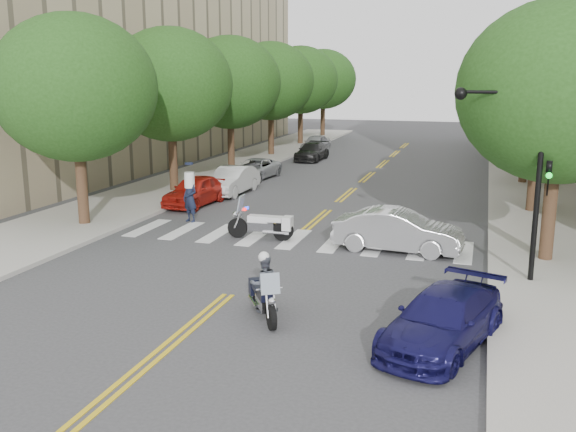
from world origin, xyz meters
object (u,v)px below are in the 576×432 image
at_px(officer_standing, 190,198).
at_px(convertible, 398,231).
at_px(motorcycle_police, 264,288).
at_px(motorcycle_parked, 266,225).
at_px(sedan_blue, 443,319).

bearing_deg(officer_standing, convertible, 12.06).
relative_size(officer_standing, convertible, 0.45).
height_order(motorcycle_police, motorcycle_parked, motorcycle_police).
bearing_deg(motorcycle_parked, officer_standing, 62.96).
bearing_deg(motorcycle_parked, motorcycle_police, -163.80).
bearing_deg(convertible, sedan_blue, -160.74).
bearing_deg(sedan_blue, motorcycle_parked, 149.39).
height_order(motorcycle_police, convertible, motorcycle_police).
relative_size(motorcycle_parked, convertible, 0.57).
relative_size(motorcycle_police, officer_standing, 0.96).
relative_size(motorcycle_police, sedan_blue, 0.44).
bearing_deg(convertible, motorcycle_police, 166.06).
bearing_deg(sedan_blue, officer_standing, 156.35).
xyz_separation_m(officer_standing, sedan_blue, (10.99, -9.79, -0.37)).
relative_size(motorcycle_police, motorcycle_parked, 0.76).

